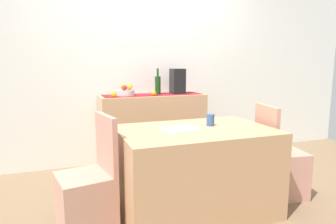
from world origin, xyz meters
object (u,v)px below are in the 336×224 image
Objects in this scene: fruit_bowl at (126,93)px; dining_table at (195,170)px; chair_by_corner at (279,169)px; coffee_maker at (177,81)px; wine_bottle at (158,85)px; coffee_cup at (210,120)px; open_book at (180,129)px; chair_near_window at (88,197)px; sideboard_console at (153,130)px.

dining_table is (0.32, -1.31, -0.57)m from fruit_bowl.
coffee_maker is at bearing 113.07° from chair_by_corner.
wine_bottle is 3.14× the size of coffee_cup.
dining_table is at bearing -157.71° from coffee_cup.
dining_table is at bearing -10.07° from open_book.
chair_near_window is at bearing -114.26° from fruit_bowl.
fruit_bowl is at bearing 180.00° from coffee_maker.
chair_near_window is 1.00× the size of chair_by_corner.
sideboard_console is 1.59m from chair_by_corner.
wine_bottle is 1.26m from coffee_cup.
open_book is 0.31× the size of chair_by_corner.
dining_table is at bearing -93.86° from wine_bottle.
fruit_bowl is 1.92m from chair_by_corner.
sideboard_console is 1.36m from open_book.
coffee_maker is at bearing 58.12° from open_book.
open_book is at bearing -166.76° from coffee_cup.
chair_near_window reaches higher than open_book.
fruit_bowl is 0.79× the size of open_book.
open_book is (-0.23, -1.32, -0.27)m from wine_bottle.
sideboard_console is at bearing 0.00° from fruit_bowl.
dining_table is (-0.09, -1.31, -0.65)m from wine_bottle.
coffee_maker is at bearing 74.92° from dining_table.
chair_near_window reaches higher than coffee_cup.
open_book is at bearing -0.44° from chair_near_window.
coffee_maker is (0.68, 0.00, 0.12)m from fruit_bowl.
fruit_bowl is 0.42m from wine_bottle.
chair_by_corner is at bearing -46.73° from fruit_bowl.
wine_bottle is 1.72m from chair_by_corner.
sideboard_console is at bearing 71.56° from open_book.
fruit_bowl is 1.59m from chair_near_window.
fruit_bowl is 0.69× the size of coffee_maker.
chair_by_corner is at bearing 0.17° from dining_table.
open_book is at bearing -82.28° from fruit_bowl.
open_book is 0.33m from coffee_cup.
chair_by_corner is (1.82, -0.00, 0.00)m from chair_near_window.
dining_table is at bearing -179.83° from chair_by_corner.
dining_table is 0.92m from chair_near_window.
wine_bottle is 1.01× the size of coffee_maker.
coffee_maker is (0.27, 0.00, 0.04)m from wine_bottle.
open_book is (-0.50, -1.32, -0.31)m from coffee_maker.
chair_near_window is at bearing 168.39° from open_book.
coffee_cup is (-0.18, -1.24, -0.27)m from coffee_maker.
fruit_bowl is (-0.35, 0.00, 0.49)m from sideboard_console.
wine_bottle is (0.06, 0.00, 0.57)m from sideboard_console.
coffee_cup is at bearing -82.97° from sideboard_console.
coffee_maker is 1.63m from chair_by_corner.
chair_near_window is (-1.27, -1.31, -0.79)m from coffee_maker.
coffee_maker is at bearing 0.00° from fruit_bowl.
open_book is 1.16m from chair_by_corner.
coffee_maker reaches higher than chair_by_corner.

